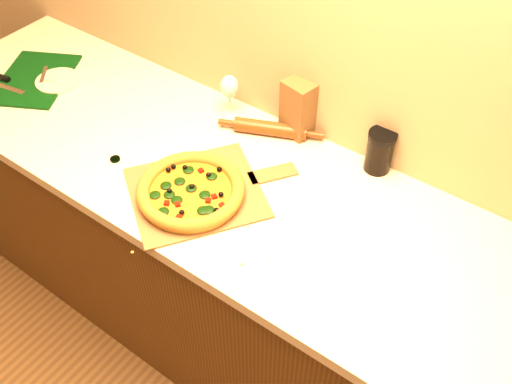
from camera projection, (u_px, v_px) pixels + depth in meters
The scene contains 11 objects.
cabinet at pixel (277, 296), 1.99m from camera, with size 2.80×0.65×0.86m, color #482A0F.
countertop at pixel (281, 209), 1.67m from camera, with size 2.84×0.68×0.04m, color beige.
pizza_peel at pixel (201, 191), 1.69m from camera, with size 0.49×0.53×0.01m.
pizza at pixel (191, 191), 1.65m from camera, with size 0.32×0.32×0.04m.
cutting_board at pixel (34, 79), 2.08m from camera, with size 0.37×0.41×0.03m.
bottle_cap at pixel (115, 159), 1.78m from camera, with size 0.03×0.03×0.01m, color black.
rolling_pin at pixel (271, 129), 1.86m from camera, with size 0.33×0.16×0.05m.
wine_glass at pixel (229, 88), 1.87m from camera, with size 0.06×0.06×0.15m.
paper_bag at pixel (298, 108), 1.81m from camera, with size 0.10×0.08×0.20m, color brown.
dark_jar at pixel (380, 151), 1.71m from camera, with size 0.09×0.09×0.14m.
side_plate at pixel (58, 81), 2.07m from camera, with size 0.16×0.16×0.01m, color beige.
Camera 1 is at (0.60, 0.47, 2.11)m, focal length 40.00 mm.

